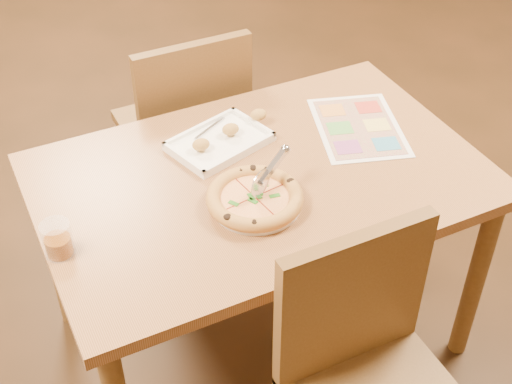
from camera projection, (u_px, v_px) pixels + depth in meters
name	position (u px, v px, depth m)	size (l,w,h in m)	color
dining_table	(261.00, 196.00, 2.15)	(1.30, 0.85, 0.72)	#96643C
chair_near	(368.00, 356.00, 1.77)	(0.42, 0.42, 0.47)	brown
chair_far	(188.00, 116.00, 2.61)	(0.42, 0.42, 0.47)	brown
plate	(256.00, 204.00, 1.98)	(0.25, 0.25, 0.01)	silver
pizza	(255.00, 198.00, 1.97)	(0.27, 0.27, 0.04)	#CE8D46
pizza_cutter	(269.00, 172.00, 1.96)	(0.15, 0.09, 0.09)	silver
appetizer_tray	(222.00, 140.00, 2.20)	(0.35, 0.28, 0.06)	white
glass_tumbler	(58.00, 241.00, 1.81)	(0.08, 0.08, 0.10)	#783B09
menu	(358.00, 127.00, 2.27)	(0.26, 0.37, 0.01)	white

